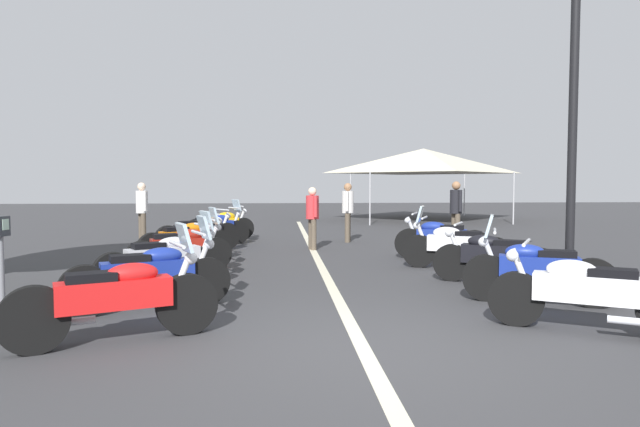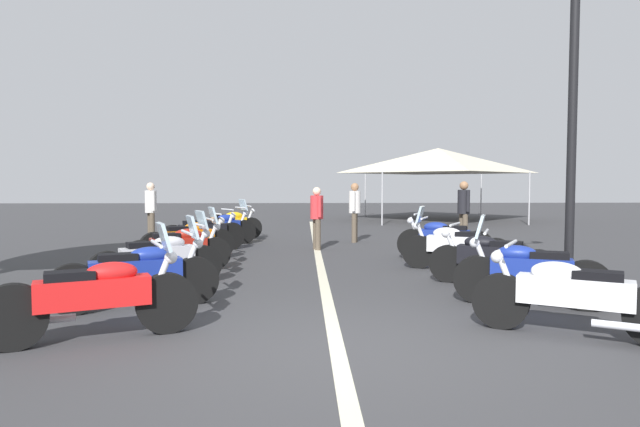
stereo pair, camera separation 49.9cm
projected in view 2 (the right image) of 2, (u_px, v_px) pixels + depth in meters
ground_plane at (338, 351)px, 5.36m from camera, size 80.00×80.00×0.00m
lane_centre_stripe at (319, 260)px, 11.65m from camera, size 23.35×0.16×0.01m
motorcycle_left_row_0 at (97, 296)px, 5.67m from camera, size 1.05×2.03×1.22m
motorcycle_left_row_1 at (139, 273)px, 7.12m from camera, size 1.04×2.05×1.21m
motorcycle_left_row_2 at (160, 258)px, 8.67m from camera, size 1.18×1.92×1.20m
motorcycle_left_row_3 at (180, 247)px, 10.16m from camera, size 0.96×1.87×1.20m
motorcycle_left_row_4 at (189, 239)px, 11.54m from camera, size 1.23×1.84×1.01m
motorcycle_left_row_5 at (204, 232)px, 13.12m from camera, size 1.33×1.88×1.02m
motorcycle_left_row_6 at (221, 228)px, 14.46m from camera, size 1.19×1.82×1.22m
motorcycle_left_row_7 at (229, 224)px, 15.88m from camera, size 0.95×1.94×1.00m
motorcycle_right_row_0 at (572, 295)px, 5.82m from camera, size 1.21×1.91×0.99m
motorcycle_right_row_1 at (528, 271)px, 7.26m from camera, size 0.97×1.92×1.22m
motorcycle_right_row_2 at (490, 258)px, 8.74m from camera, size 1.12×1.84×0.99m
motorcycle_right_row_3 at (455, 246)px, 10.30m from camera, size 1.01×1.95×1.21m
motorcycle_right_row_4 at (443, 239)px, 11.62m from camera, size 0.99×1.93×1.01m
street_lamp_twin_globe at (574, 72)px, 8.48m from camera, size 0.32×1.22×4.96m
bystander_0 at (464, 208)px, 14.38m from camera, size 0.52×0.32×1.70m
bystander_1 at (151, 207)px, 15.25m from camera, size 0.45×0.34×1.67m
bystander_2 at (317, 213)px, 13.44m from camera, size 0.51×0.32×1.55m
bystander_3 at (355, 208)px, 15.15m from camera, size 0.52×0.32×1.66m
event_tent at (438, 161)px, 24.08m from camera, size 6.46×6.46×3.20m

